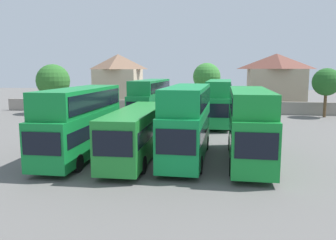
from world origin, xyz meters
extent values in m
plane|color=#605E5B|center=(0.00, 18.00, 0.00)|extent=(140.00, 140.00, 0.00)
cube|color=gray|center=(0.00, 25.91, 0.90)|extent=(56.00, 0.50, 1.80)
cube|color=#128235|center=(-5.84, -0.33, 1.82)|extent=(2.70, 10.96, 2.93)
cube|color=black|center=(-5.89, -5.81, 2.18)|extent=(2.27, 0.10, 1.32)
cube|color=black|center=(-5.84, -0.33, 2.18)|extent=(2.73, 10.09, 0.92)
cube|color=#128235|center=(-5.83, -0.05, 4.12)|extent=(2.64, 10.42, 1.67)
cube|color=black|center=(-5.83, -0.05, 4.12)|extent=(2.72, 9.87, 1.17)
cylinder|color=black|center=(-4.69, -3.73, 0.55)|extent=(0.31, 1.10, 1.10)
cylinder|color=black|center=(-7.06, -3.70, 0.55)|extent=(0.31, 1.10, 1.10)
cylinder|color=black|center=(-4.61, 3.05, 0.55)|extent=(0.31, 1.10, 1.10)
cylinder|color=black|center=(-6.99, 3.08, 0.55)|extent=(0.31, 1.10, 1.10)
cube|color=#20852F|center=(-1.80, -0.01, 1.93)|extent=(2.57, 11.64, 3.14)
cube|color=black|center=(-1.82, -5.85, 2.30)|extent=(2.23, 0.09, 1.41)
cube|color=black|center=(-1.80, -0.01, 2.30)|extent=(2.60, 10.71, 0.99)
cylinder|color=black|center=(-0.65, -3.62, 0.55)|extent=(0.30, 1.10, 1.10)
cylinder|color=black|center=(-2.98, -3.61, 0.55)|extent=(0.30, 1.10, 1.10)
cylinder|color=black|center=(-0.63, 3.59, 0.55)|extent=(0.30, 1.10, 1.10)
cylinder|color=black|center=(-2.96, 3.60, 0.55)|extent=(0.30, 1.10, 1.10)
cube|color=#0F8A3E|center=(1.72, 0.00, 1.94)|extent=(2.97, 10.24, 3.17)
cube|color=black|center=(1.51, -5.08, 2.33)|extent=(2.24, 0.17, 1.43)
cube|color=black|center=(1.72, 0.00, 2.33)|extent=(2.97, 9.43, 1.00)
cube|color=#0F8A3E|center=(1.73, 0.26, 4.32)|extent=(2.89, 9.73, 1.58)
cube|color=black|center=(1.73, 0.26, 4.32)|extent=(2.96, 9.23, 1.11)
cylinder|color=black|center=(2.76, -3.19, 0.55)|extent=(0.35, 1.11, 1.10)
cylinder|color=black|center=(0.42, -3.09, 0.55)|extent=(0.35, 1.11, 1.10)
cylinder|color=black|center=(3.02, 3.09, 0.55)|extent=(0.35, 1.11, 1.10)
cylinder|color=black|center=(0.69, 3.19, 0.55)|extent=(0.35, 1.11, 1.10)
cube|color=#158831|center=(5.93, -0.09, 1.93)|extent=(2.87, 10.70, 3.15)
cube|color=black|center=(5.76, -5.42, 2.31)|extent=(2.23, 0.15, 1.42)
cube|color=black|center=(5.93, -0.09, 2.31)|extent=(2.88, 9.85, 0.99)
cube|color=#158831|center=(5.93, 0.18, 4.22)|extent=(2.80, 10.16, 1.41)
cube|color=black|center=(5.93, 0.18, 4.22)|extent=(2.87, 9.64, 0.99)
cylinder|color=black|center=(6.98, -3.42, 0.55)|extent=(0.34, 1.11, 1.10)
cylinder|color=black|center=(4.66, -3.34, 0.55)|extent=(0.34, 1.11, 1.10)
cylinder|color=black|center=(7.19, 3.16, 0.55)|extent=(0.34, 1.11, 1.10)
cylinder|color=black|center=(4.87, 3.24, 0.55)|extent=(0.34, 1.11, 1.10)
cube|color=#17813E|center=(-3.81, 15.74, 1.95)|extent=(3.23, 10.94, 3.18)
cube|color=black|center=(-4.15, 10.32, 2.33)|extent=(2.25, 0.22, 1.43)
cube|color=black|center=(-3.81, 15.74, 2.33)|extent=(3.22, 10.08, 1.00)
cube|color=#17813E|center=(-3.79, 16.01, 4.30)|extent=(3.15, 10.40, 1.53)
cube|color=black|center=(-3.79, 16.01, 4.30)|extent=(3.20, 9.87, 1.07)
cylinder|color=black|center=(-2.85, 12.32, 0.55)|extent=(0.37, 1.12, 1.10)
cylinder|color=black|center=(-5.19, 12.47, 0.55)|extent=(0.37, 1.12, 1.10)
cylinder|color=black|center=(-2.42, 19.00, 0.55)|extent=(0.37, 1.12, 1.10)
cylinder|color=black|center=(-4.77, 19.15, 0.55)|extent=(0.37, 1.12, 1.10)
cube|color=#238E39|center=(0.37, 15.72, 1.91)|extent=(2.96, 10.13, 3.10)
cube|color=black|center=(0.08, 10.70, 2.28)|extent=(2.11, 0.20, 1.40)
cube|color=black|center=(0.37, 15.72, 2.28)|extent=(2.96, 9.33, 0.98)
cylinder|color=black|center=(1.29, 12.56, 0.55)|extent=(0.36, 1.12, 1.10)
cylinder|color=black|center=(-0.91, 12.68, 0.55)|extent=(0.36, 1.12, 1.10)
cylinder|color=black|center=(1.64, 18.75, 0.55)|extent=(0.36, 1.12, 1.10)
cylinder|color=black|center=(-0.56, 18.88, 0.55)|extent=(0.36, 1.12, 1.10)
cube|color=#198D42|center=(4.14, 15.80, 1.88)|extent=(3.08, 10.99, 3.05)
cube|color=black|center=(3.89, 10.35, 2.25)|extent=(2.27, 0.18, 1.37)
cube|color=black|center=(4.14, 15.80, 2.25)|extent=(3.08, 10.13, 0.96)
cube|color=#198D42|center=(4.15, 16.08, 4.23)|extent=(3.00, 10.45, 1.64)
cube|color=black|center=(4.15, 16.08, 4.23)|extent=(3.07, 9.91, 1.15)
cylinder|color=black|center=(5.17, 12.38, 0.55)|extent=(0.35, 1.11, 1.10)
cylinder|color=black|center=(2.80, 12.49, 0.55)|extent=(0.35, 1.11, 1.10)
cylinder|color=black|center=(5.48, 19.12, 0.55)|extent=(0.35, 1.11, 1.10)
cylinder|color=black|center=(3.11, 19.23, 0.55)|extent=(0.35, 1.11, 1.10)
cube|color=#C6B293|center=(-12.91, 34.61, 3.16)|extent=(7.12, 7.28, 6.33)
pyramid|color=brown|center=(-12.91, 34.61, 7.62)|extent=(7.48, 7.65, 2.57)
cube|color=tan|center=(13.30, 33.32, 3.18)|extent=(8.42, 6.62, 6.37)
pyramid|color=brown|center=(13.30, 33.32, 7.57)|extent=(8.84, 6.95, 2.41)
cylinder|color=brown|center=(2.44, 28.41, 1.89)|extent=(0.51, 0.51, 3.77)
sphere|color=#387F33|center=(2.44, 28.41, 5.21)|extent=(4.10, 4.10, 4.10)
cylinder|color=brown|center=(-19.15, 22.91, 1.52)|extent=(0.48, 0.48, 3.03)
sphere|color=#2D6B28|center=(-19.15, 22.91, 4.68)|extent=(4.71, 4.71, 4.71)
cylinder|color=brown|center=(18.11, 23.91, 1.70)|extent=(0.39, 0.39, 3.40)
sphere|color=#235B23|center=(18.11, 23.91, 4.66)|extent=(3.61, 3.61, 3.61)
camera|label=1|loc=(3.50, -23.16, 6.23)|focal=36.44mm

